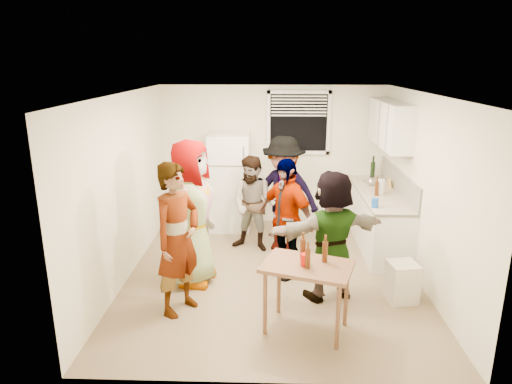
{
  "coord_description": "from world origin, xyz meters",
  "views": [
    {
      "loc": [
        -0.03,
        -5.86,
        2.91
      ],
      "look_at": [
        -0.23,
        0.22,
        1.15
      ],
      "focal_mm": 32.0,
      "sensor_mm": 36.0,
      "label": 1
    }
  ],
  "objects_px": {
    "wine_bottle": "(372,179)",
    "guest_grey": "(194,281)",
    "guest_orange": "(328,296)",
    "guest_back_right": "(282,248)",
    "refrigerator": "(230,182)",
    "blue_cup": "(375,207)",
    "beer_bottle_table": "(307,268)",
    "beer_bottle_counter": "(376,196)",
    "kettle": "(371,185)",
    "guest_back_left": "(254,249)",
    "guest_black": "(284,274)",
    "trash_bin": "(402,282)",
    "serving_table": "(305,329)",
    "red_cup": "(305,265)",
    "guest_stripe": "(181,309)"
  },
  "relations": [
    {
      "from": "guest_grey",
      "to": "guest_stripe",
      "type": "relative_size",
      "value": 1.07
    },
    {
      "from": "guest_stripe",
      "to": "guest_black",
      "type": "xyz_separation_m",
      "value": [
        1.28,
        1.01,
        0.0
      ]
    },
    {
      "from": "serving_table",
      "to": "beer_bottle_table",
      "type": "relative_size",
      "value": 4.42
    },
    {
      "from": "beer_bottle_table",
      "to": "guest_orange",
      "type": "distance_m",
      "value": 1.21
    },
    {
      "from": "refrigerator",
      "to": "guest_black",
      "type": "xyz_separation_m",
      "value": [
        0.93,
        -1.84,
        -0.85
      ]
    },
    {
      "from": "wine_bottle",
      "to": "beer_bottle_counter",
      "type": "xyz_separation_m",
      "value": [
        -0.15,
        -1.02,
        -0.0
      ]
    },
    {
      "from": "refrigerator",
      "to": "beer_bottle_counter",
      "type": "distance_m",
      "value": 2.53
    },
    {
      "from": "serving_table",
      "to": "guest_back_right",
      "type": "relative_size",
      "value": 0.52
    },
    {
      "from": "guest_back_right",
      "to": "guest_orange",
      "type": "xyz_separation_m",
      "value": [
        0.56,
        -1.52,
        0.0
      ]
    },
    {
      "from": "guest_black",
      "to": "guest_orange",
      "type": "distance_m",
      "value": 0.83
    },
    {
      "from": "blue_cup",
      "to": "beer_bottle_table",
      "type": "bearing_deg",
      "value": -121.37
    },
    {
      "from": "refrigerator",
      "to": "guest_black",
      "type": "bearing_deg",
      "value": -63.35
    },
    {
      "from": "refrigerator",
      "to": "beer_bottle_counter",
      "type": "height_order",
      "value": "refrigerator"
    },
    {
      "from": "blue_cup",
      "to": "guest_stripe",
      "type": "xyz_separation_m",
      "value": [
        -2.55,
        -1.32,
        -0.9
      ]
    },
    {
      "from": "red_cup",
      "to": "guest_back_right",
      "type": "distance_m",
      "value": 2.45
    },
    {
      "from": "refrigerator",
      "to": "guest_grey",
      "type": "relative_size",
      "value": 0.87
    },
    {
      "from": "wine_bottle",
      "to": "red_cup",
      "type": "height_order",
      "value": "wine_bottle"
    },
    {
      "from": "kettle",
      "to": "guest_back_left",
      "type": "bearing_deg",
      "value": -171.19
    },
    {
      "from": "guest_back_left",
      "to": "guest_grey",
      "type": "bearing_deg",
      "value": -107.7
    },
    {
      "from": "trash_bin",
      "to": "serving_table",
      "type": "distance_m",
      "value": 1.45
    },
    {
      "from": "beer_bottle_counter",
      "to": "red_cup",
      "type": "height_order",
      "value": "beer_bottle_counter"
    },
    {
      "from": "wine_bottle",
      "to": "red_cup",
      "type": "distance_m",
      "value": 3.62
    },
    {
      "from": "beer_bottle_counter",
      "to": "wine_bottle",
      "type": "bearing_deg",
      "value": 81.63
    },
    {
      "from": "guest_stripe",
      "to": "guest_black",
      "type": "bearing_deg",
      "value": -19.82
    },
    {
      "from": "trash_bin",
      "to": "beer_bottle_table",
      "type": "relative_size",
      "value": 2.35
    },
    {
      "from": "wine_bottle",
      "to": "guest_back_right",
      "type": "relative_size",
      "value": 0.17
    },
    {
      "from": "kettle",
      "to": "guest_back_left",
      "type": "height_order",
      "value": "kettle"
    },
    {
      "from": "kettle",
      "to": "guest_orange",
      "type": "relative_size",
      "value": 0.13
    },
    {
      "from": "refrigerator",
      "to": "blue_cup",
      "type": "xyz_separation_m",
      "value": [
        2.2,
        -1.53,
        0.05
      ]
    },
    {
      "from": "red_cup",
      "to": "serving_table",
      "type": "bearing_deg",
      "value": 37.3
    },
    {
      "from": "beer_bottle_counter",
      "to": "beer_bottle_table",
      "type": "height_order",
      "value": "beer_bottle_counter"
    },
    {
      "from": "refrigerator",
      "to": "guest_back_right",
      "type": "bearing_deg",
      "value": -45.78
    },
    {
      "from": "beer_bottle_table",
      "to": "trash_bin",
      "type": "bearing_deg",
      "value": 31.87
    },
    {
      "from": "guest_orange",
      "to": "guest_back_right",
      "type": "bearing_deg",
      "value": -89.52
    },
    {
      "from": "beer_bottle_counter",
      "to": "red_cup",
      "type": "distance_m",
      "value": 2.63
    },
    {
      "from": "kettle",
      "to": "beer_bottle_table",
      "type": "distance_m",
      "value": 3.25
    },
    {
      "from": "guest_grey",
      "to": "guest_orange",
      "type": "relative_size",
      "value": 1.18
    },
    {
      "from": "beer_bottle_counter",
      "to": "guest_stripe",
      "type": "xyz_separation_m",
      "value": [
        -2.7,
        -1.91,
        -0.9
      ]
    },
    {
      "from": "guest_grey",
      "to": "guest_back_right",
      "type": "xyz_separation_m",
      "value": [
        1.23,
        1.16,
        0.0
      ]
    },
    {
      "from": "red_cup",
      "to": "guest_back_left",
      "type": "height_order",
      "value": "red_cup"
    },
    {
      "from": "kettle",
      "to": "wine_bottle",
      "type": "distance_m",
      "value": 0.41
    },
    {
      "from": "kettle",
      "to": "guest_stripe",
      "type": "bearing_deg",
      "value": -147.38
    },
    {
      "from": "blue_cup",
      "to": "beer_bottle_counter",
      "type": "bearing_deg",
      "value": 75.69
    },
    {
      "from": "guest_grey",
      "to": "guest_black",
      "type": "height_order",
      "value": "guest_grey"
    },
    {
      "from": "trash_bin",
      "to": "serving_table",
      "type": "height_order",
      "value": "trash_bin"
    },
    {
      "from": "beer_bottle_counter",
      "to": "guest_grey",
      "type": "height_order",
      "value": "beer_bottle_counter"
    },
    {
      "from": "beer_bottle_counter",
      "to": "guest_grey",
      "type": "relative_size",
      "value": 0.11
    },
    {
      "from": "beer_bottle_table",
      "to": "beer_bottle_counter",
      "type": "bearing_deg",
      "value": 62.47
    },
    {
      "from": "kettle",
      "to": "blue_cup",
      "type": "bearing_deg",
      "value": -109.39
    },
    {
      "from": "wine_bottle",
      "to": "guest_grey",
      "type": "bearing_deg",
      "value": -142.24
    }
  ]
}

